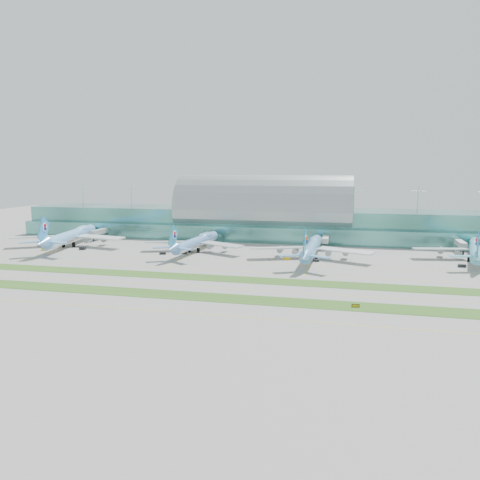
% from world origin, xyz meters
% --- Properties ---
extents(ground, '(700.00, 700.00, 0.00)m').
position_xyz_m(ground, '(0.00, 0.00, 0.00)').
color(ground, gray).
rests_on(ground, ground).
extents(terminal, '(340.00, 69.10, 36.00)m').
position_xyz_m(terminal, '(0.01, 128.79, 14.23)').
color(terminal, '#3D7A75').
rests_on(terminal, ground).
extents(grass_strip_near, '(420.00, 12.00, 0.08)m').
position_xyz_m(grass_strip_near, '(0.00, -28.00, 0.04)').
color(grass_strip_near, '#2D591E').
rests_on(grass_strip_near, ground).
extents(grass_strip_far, '(420.00, 12.00, 0.08)m').
position_xyz_m(grass_strip_far, '(0.00, 2.00, 0.04)').
color(grass_strip_far, '#2D591E').
rests_on(grass_strip_far, ground).
extents(taxiline_a, '(420.00, 0.35, 0.01)m').
position_xyz_m(taxiline_a, '(0.00, -48.00, 0.01)').
color(taxiline_a, yellow).
rests_on(taxiline_a, ground).
extents(taxiline_b, '(420.00, 0.35, 0.01)m').
position_xyz_m(taxiline_b, '(0.00, -14.00, 0.01)').
color(taxiline_b, yellow).
rests_on(taxiline_b, ground).
extents(taxiline_c, '(420.00, 0.35, 0.01)m').
position_xyz_m(taxiline_c, '(0.00, 18.00, 0.01)').
color(taxiline_c, yellow).
rests_on(taxiline_c, ground).
extents(taxiline_d, '(420.00, 0.35, 0.01)m').
position_xyz_m(taxiline_d, '(0.00, 40.00, 0.01)').
color(taxiline_d, yellow).
rests_on(taxiline_d, ground).
extents(airliner_a, '(69.90, 80.23, 22.17)m').
position_xyz_m(airliner_a, '(-109.15, 64.92, 6.84)').
color(airliner_a, '#71B6F9').
rests_on(airliner_a, ground).
extents(airliner_b, '(60.45, 68.82, 18.93)m').
position_xyz_m(airliner_b, '(-27.95, 64.39, 5.84)').
color(airliner_b, '#659BDE').
rests_on(airliner_b, ground).
extents(airliner_c, '(64.65, 73.29, 20.19)m').
position_xyz_m(airliner_c, '(38.53, 56.60, 6.23)').
color(airliner_c, '#68A8E4').
rests_on(airliner_c, ground).
extents(airliner_d, '(60.23, 69.37, 19.27)m').
position_xyz_m(airliner_d, '(121.66, 71.23, 5.94)').
color(airliner_d, '#66C4E0').
rests_on(airliner_d, ground).
extents(gse_a, '(4.09, 2.55, 1.63)m').
position_xyz_m(gse_a, '(-115.73, 48.01, 0.81)').
color(gse_a, yellow).
rests_on(gse_a, ground).
extents(gse_b, '(3.59, 2.26, 1.80)m').
position_xyz_m(gse_b, '(-95.35, 54.57, 0.90)').
color(gse_b, black).
rests_on(gse_b, ground).
extents(gse_c, '(3.73, 2.17, 1.29)m').
position_xyz_m(gse_c, '(-43.31, 50.97, 0.64)').
color(gse_c, black).
rests_on(gse_c, ground).
extents(gse_d, '(4.01, 2.83, 1.37)m').
position_xyz_m(gse_d, '(-32.48, 55.20, 0.68)').
color(gse_d, black).
rests_on(gse_d, ground).
extents(gse_e, '(3.84, 2.40, 1.34)m').
position_xyz_m(gse_e, '(26.00, 50.78, 0.67)').
color(gse_e, '#E9AB0D').
rests_on(gse_e, ground).
extents(gse_f, '(3.32, 2.26, 1.21)m').
position_xyz_m(gse_f, '(41.43, 49.70, 0.60)').
color(gse_f, black).
rests_on(gse_f, ground).
extents(gse_g, '(3.58, 1.98, 1.45)m').
position_xyz_m(gse_g, '(111.30, 51.61, 0.72)').
color(gse_g, black).
rests_on(gse_g, ground).
extents(taxiway_sign_east, '(2.69, 0.52, 1.13)m').
position_xyz_m(taxiway_sign_east, '(60.31, -28.80, 0.56)').
color(taxiway_sign_east, black).
rests_on(taxiway_sign_east, ground).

